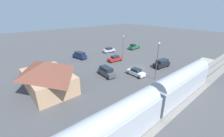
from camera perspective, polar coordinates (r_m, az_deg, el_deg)
ground_plane at (r=39.98m, az=9.89°, el=0.23°), size 200.00×200.00×0.00m
railway_track at (r=33.81m, az=28.50°, el=-6.30°), size 4.80×70.00×0.30m
platform at (r=35.08m, az=22.54°, el=-4.13°), size 3.20×46.00×0.30m
passenger_train at (r=21.70m, az=16.25°, el=-11.71°), size 2.93×33.88×4.98m
station_building at (r=30.37m, az=-24.08°, el=-2.42°), size 12.57×8.10×5.82m
pedestrian_on_platform at (r=38.25m, az=25.90°, el=-0.70°), size 0.36×0.36×1.71m
pedestrian_waiting_far at (r=39.33m, az=26.86°, el=-0.28°), size 0.36×0.36×1.71m
sedan_white at (r=35.04m, az=9.43°, el=-1.37°), size 4.54×2.36×1.74m
suv_charcoal at (r=34.24m, az=-2.17°, el=-1.15°), size 5.05×2.72×2.22m
sedan_red at (r=44.34m, az=1.19°, el=3.95°), size 2.27×4.66×1.74m
pickup_green at (r=59.62m, az=8.73°, el=8.56°), size 2.61×5.60×2.14m
suv_black at (r=41.73m, az=19.00°, el=1.95°), size 2.51×5.09×2.22m
suv_navy at (r=47.97m, az=-12.59°, el=5.16°), size 5.17×3.05×2.22m
sedan_silver at (r=54.27m, az=-1.21°, el=7.32°), size 2.53×4.74×1.74m
light_pole_near_platform at (r=32.45m, az=17.47°, el=4.27°), size 0.44×0.44×8.49m
light_pole_lot_center at (r=48.30m, az=4.39°, el=9.77°), size 0.44×0.44×6.96m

